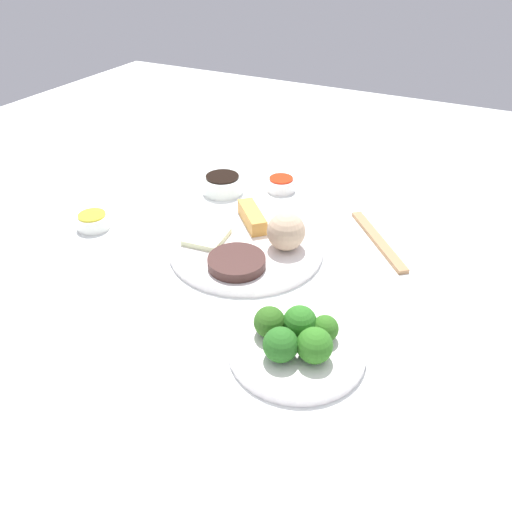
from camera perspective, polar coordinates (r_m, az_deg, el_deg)
name	(u,v)px	position (r m, az deg, el deg)	size (l,w,h in m)	color
tabletop	(235,251)	(0.95, -2.37, 0.53)	(2.20, 2.20, 0.02)	white
main_plate	(246,247)	(0.93, -1.18, 1.02)	(0.29, 0.29, 0.02)	white
rice_scoop	(286,231)	(0.90, 3.45, 2.81)	(0.07, 0.07, 0.07)	tan
spring_roll	(253,217)	(0.98, -0.29, 4.45)	(0.11, 0.03, 0.03)	gold
crab_rangoon_wonton	(207,237)	(0.94, -5.63, 2.18)	(0.08, 0.07, 0.01)	beige
stir_fry_heap	(237,262)	(0.86, -2.22, -0.70)	(0.10, 0.10, 0.02)	#3F2420
broccoli_plate	(297,349)	(0.73, 4.66, -10.47)	(0.20, 0.20, 0.01)	white
broccoli_floret_0	(300,322)	(0.72, 5.02, -7.53)	(0.05, 0.05, 0.05)	#2A6C1F
broccoli_floret_1	(281,345)	(0.69, 2.81, -10.06)	(0.05, 0.05, 0.05)	#25631E
broccoli_floret_2	(315,345)	(0.69, 6.69, -10.08)	(0.05, 0.05, 0.05)	#2E701F
broccoli_floret_4	(270,322)	(0.72, 1.55, -7.53)	(0.05, 0.05, 0.05)	#2D5D1B
broccoli_floret_5	(325,328)	(0.73, 7.87, -8.18)	(0.04, 0.04, 0.04)	#2E661C
soy_sauce_bowl	(223,185)	(1.14, -3.82, 8.10)	(0.09, 0.09, 0.04)	white
soy_sauce_bowl_liquid	(222,177)	(1.13, -3.86, 9.01)	(0.07, 0.07, 0.00)	black
sauce_ramekin_hot_mustard	(93,222)	(1.05, -18.06, 3.73)	(0.07, 0.07, 0.03)	white
sauce_ramekin_hot_mustard_liquid	(92,215)	(1.05, -18.21, 4.45)	(0.05, 0.05, 0.00)	yellow
sauce_ramekin_sweet_and_sour	(281,185)	(1.15, 2.86, 8.10)	(0.07, 0.07, 0.03)	white
sauce_ramekin_sweet_and_sour_liquid	(281,179)	(1.14, 2.89, 8.79)	(0.05, 0.05, 0.00)	red
chopsticks_pair	(378,240)	(0.99, 13.73, 1.75)	(0.22, 0.02, 0.01)	#A97B51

